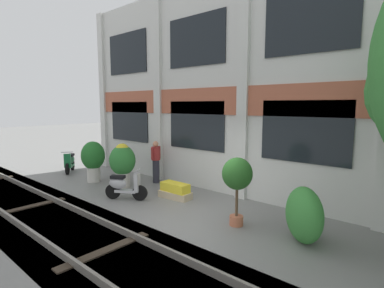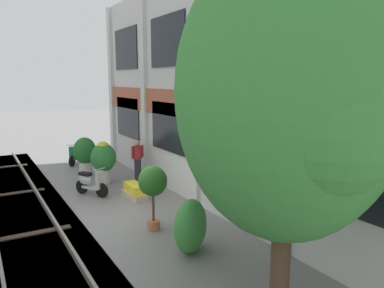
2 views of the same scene
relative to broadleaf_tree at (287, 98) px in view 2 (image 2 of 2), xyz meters
name	(u,v)px [view 2 (image 2 of 2)]	position (x,y,z in m)	size (l,w,h in m)	color
ground_plane	(119,220)	(-5.42, -0.85, -3.59)	(80.00, 80.00, 0.00)	slate
apartment_facade	(204,90)	(-5.42, 1.94, -0.03)	(15.74, 0.64, 7.12)	silver
rail_tracks	(29,243)	(-5.42, -3.19, -3.73)	(23.38, 2.80, 0.43)	#423F3A
broadleaf_tree	(287,98)	(0.00, 0.00, 0.00)	(3.62, 3.45, 6.01)	#4C3826
potted_plant_glazed_jar	(85,153)	(-10.86, -0.32, -2.67)	(0.90, 0.90, 1.58)	beige
potted_plant_tall_urn	(153,184)	(-4.33, -0.30, -2.36)	(0.75, 0.75, 1.71)	#B76647
potted_plant_square_trough	(135,192)	(-7.00, 0.26, -3.35)	(1.12, 0.55, 0.50)	tan
potted_plant_fluted_column	(103,159)	(-9.39, -0.02, -2.65)	(0.94, 0.94, 1.59)	beige
scooter_near_curb	(77,155)	(-13.21, -0.09, -3.15)	(1.12, 0.95, 0.98)	black
scooter_second_parked	(90,183)	(-8.11, -0.90, -3.15)	(1.23, 0.82, 0.98)	black
resident_by_doorway	(138,160)	(-8.91, 1.17, -2.73)	(0.34, 0.52, 1.61)	#282833
topiary_hedge	(190,226)	(-2.74, -0.11, -2.98)	(1.19, 0.70, 1.22)	#388438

